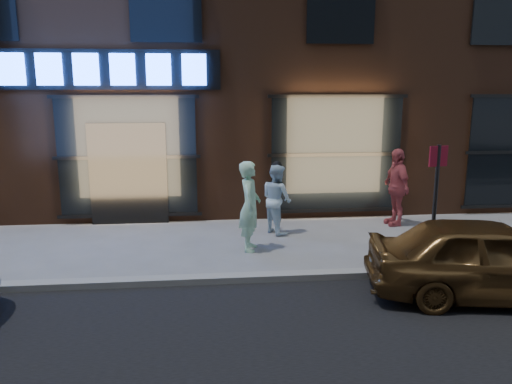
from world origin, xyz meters
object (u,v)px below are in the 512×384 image
(man_bowtie, at_px, (250,206))
(passerby, at_px, (396,187))
(sign_post, at_px, (435,195))
(man_cap, at_px, (277,199))
(gold_sedan, at_px, (491,259))

(man_bowtie, xyz_separation_m, passerby, (3.59, 1.52, 0.01))
(passerby, xyz_separation_m, sign_post, (-0.43, -2.90, 0.45))
(sign_post, bearing_deg, passerby, 69.94)
(man_bowtie, xyz_separation_m, man_cap, (0.70, 1.14, -0.12))
(passerby, height_order, sign_post, sign_post)
(passerby, bearing_deg, man_bowtie, -72.39)
(man_bowtie, bearing_deg, passerby, -58.19)
(man_bowtie, distance_m, passerby, 3.90)
(man_bowtie, relative_size, passerby, 0.99)
(gold_sedan, relative_size, sign_post, 1.66)
(man_bowtie, distance_m, sign_post, 3.48)
(man_bowtie, height_order, man_cap, man_bowtie)
(man_cap, distance_m, gold_sedan, 4.75)
(gold_sedan, xyz_separation_m, sign_post, (-0.33, 1.32, 0.72))
(sign_post, bearing_deg, man_bowtie, 144.74)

